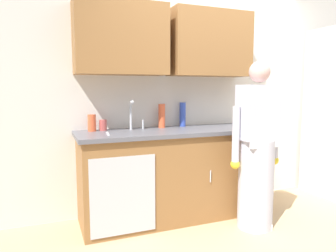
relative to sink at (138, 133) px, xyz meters
name	(u,v)px	position (x,y,z in m)	size (l,w,h in m)	color
ground_plane	(255,236)	(0.91, -0.71, -0.93)	(9.00, 9.00, 0.00)	tan
kitchen_wall_with_uppers	(196,79)	(0.78, 0.29, 0.55)	(4.80, 0.44, 2.70)	beige
counter_cabinet	(172,176)	(0.36, -0.01, -0.48)	(1.90, 0.62, 0.90)	brown
countertop	(172,132)	(0.36, -0.01, -0.01)	(1.96, 0.66, 0.04)	#595960
sink	(138,133)	(0.00, 0.00, 0.00)	(0.50, 0.36, 0.35)	#B7BABF
person_at_sink	(257,158)	(1.03, -0.54, -0.23)	(0.55, 0.34, 1.62)	white
bottle_soap	(183,114)	(0.58, 0.22, 0.15)	(0.07, 0.07, 0.27)	#334CB2
bottle_water_tall	(162,116)	(0.32, 0.19, 0.14)	(0.07, 0.07, 0.26)	#E05933
bottle_water_short	(92,123)	(-0.43, 0.18, 0.10)	(0.08, 0.08, 0.17)	#E05933
cup_by_sink	(103,125)	(-0.32, 0.19, 0.07)	(0.08, 0.08, 0.11)	#B24C47
knife_on_counter	(108,134)	(-0.32, -0.08, 0.02)	(0.24, 0.02, 0.01)	silver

